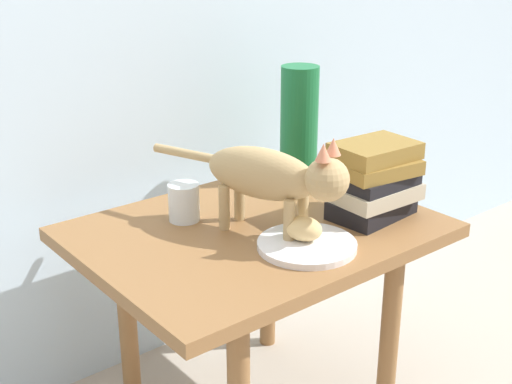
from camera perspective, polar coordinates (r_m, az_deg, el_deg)
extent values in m
cube|color=olive|center=(1.52, 0.00, -3.34)|extent=(0.75, 0.58, 0.03)
cylinder|color=olive|center=(1.64, 10.99, -11.73)|extent=(0.04, 0.04, 0.47)
cylinder|color=olive|center=(1.70, -10.59, -10.54)|extent=(0.04, 0.04, 0.47)
cylinder|color=olive|center=(1.91, 0.99, -6.38)|extent=(0.04, 0.04, 0.47)
cylinder|color=white|center=(1.41, 4.24, -4.41)|extent=(0.21, 0.21, 0.01)
ellipsoid|color=#E0BC7A|center=(1.41, 3.93, -3.04)|extent=(0.09, 0.10, 0.05)
cylinder|color=tan|center=(1.46, 3.91, -1.77)|extent=(0.02, 0.02, 0.10)
cylinder|color=tan|center=(1.41, 2.76, -2.58)|extent=(0.02, 0.02, 0.10)
cylinder|color=tan|center=(1.53, -1.39, -0.55)|extent=(0.02, 0.02, 0.10)
cylinder|color=tan|center=(1.48, -2.65, -1.28)|extent=(0.02, 0.02, 0.10)
ellipsoid|color=tan|center=(1.44, 0.44, 1.57)|extent=(0.17, 0.28, 0.11)
sphere|color=tan|center=(1.37, 5.92, 1.03)|extent=(0.09, 0.09, 0.09)
cone|color=#DD8460|center=(1.37, 6.42, 3.77)|extent=(0.03, 0.03, 0.03)
cone|color=#DD8460|center=(1.33, 5.60, 3.29)|extent=(0.03, 0.03, 0.03)
cylinder|color=tan|center=(1.55, -5.99, 3.21)|extent=(0.07, 0.16, 0.02)
cube|color=black|center=(1.58, 9.55, -1.26)|extent=(0.20, 0.14, 0.04)
cube|color=#BCB299|center=(1.56, 9.98, -0.09)|extent=(0.19, 0.13, 0.04)
cube|color=black|center=(1.55, 9.85, 1.07)|extent=(0.17, 0.13, 0.03)
cube|color=olive|center=(1.54, 9.87, 2.09)|extent=(0.19, 0.15, 0.03)
cube|color=olive|center=(1.54, 9.84, 3.38)|extent=(0.19, 0.14, 0.04)
cylinder|color=#196B38|center=(1.77, 3.59, 5.69)|extent=(0.10, 0.10, 0.29)
cylinder|color=silver|center=(1.54, -5.99, -0.85)|extent=(0.07, 0.07, 0.08)
cylinder|color=silver|center=(1.55, -5.96, -1.55)|extent=(0.06, 0.06, 0.04)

